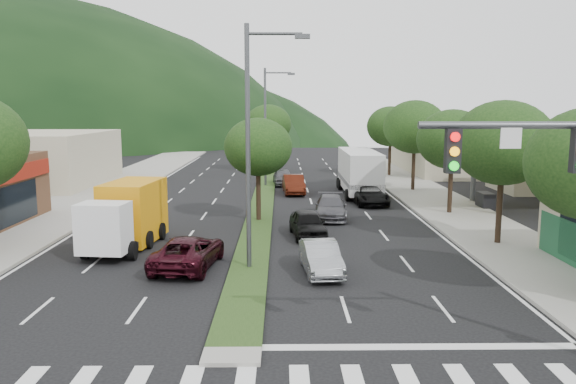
{
  "coord_description": "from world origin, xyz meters",
  "views": [
    {
      "loc": [
        1.35,
        -14.81,
        6.71
      ],
      "look_at": [
        1.69,
        13.05,
        2.51
      ],
      "focal_mm": 35.0,
      "sensor_mm": 36.0,
      "label": 1
    }
  ],
  "objects_px": {
    "tree_r_d": "(415,127)",
    "streetlight_mid": "(268,121)",
    "tree_med_near": "(258,147)",
    "motorhome": "(359,171)",
    "box_truck": "(128,217)",
    "tree_med_far": "(268,124)",
    "car_queue_d": "(369,195)",
    "streetlight_near": "(253,136)",
    "car_queue_e": "(283,177)",
    "tree_r_b": "(503,143)",
    "suv_maroon": "(188,252)",
    "sedan_silver": "(321,258)",
    "tree_r_c": "(452,140)",
    "car_queue_a": "(308,224)",
    "tree_r_e": "(390,127)",
    "car_queue_b": "(331,207)",
    "car_queue_c": "(294,184)"
  },
  "relations": [
    {
      "from": "tree_r_d",
      "to": "car_queue_b",
      "type": "distance_m",
      "value": 14.18
    },
    {
      "from": "tree_r_c",
      "to": "car_queue_d",
      "type": "distance_m",
      "value": 7.25
    },
    {
      "from": "tree_r_c",
      "to": "car_queue_e",
      "type": "height_order",
      "value": "tree_r_c"
    },
    {
      "from": "tree_r_b",
      "to": "suv_maroon",
      "type": "distance_m",
      "value": 15.67
    },
    {
      "from": "car_queue_b",
      "to": "tree_r_c",
      "type": "bearing_deg",
      "value": 12.07
    },
    {
      "from": "tree_med_near",
      "to": "car_queue_e",
      "type": "height_order",
      "value": "tree_med_near"
    },
    {
      "from": "tree_med_near",
      "to": "motorhome",
      "type": "bearing_deg",
      "value": 54.48
    },
    {
      "from": "suv_maroon",
      "to": "car_queue_b",
      "type": "height_order",
      "value": "suv_maroon"
    },
    {
      "from": "tree_r_b",
      "to": "suv_maroon",
      "type": "relative_size",
      "value": 1.41
    },
    {
      "from": "tree_r_e",
      "to": "car_queue_c",
      "type": "xyz_separation_m",
      "value": [
        -9.67,
        -11.07,
        -4.16
      ]
    },
    {
      "from": "tree_med_near",
      "to": "car_queue_a",
      "type": "height_order",
      "value": "tree_med_near"
    },
    {
      "from": "car_queue_c",
      "to": "motorhome",
      "type": "relative_size",
      "value": 0.5
    },
    {
      "from": "tree_r_b",
      "to": "streetlight_mid",
      "type": "xyz_separation_m",
      "value": [
        -11.79,
        21.0,
        0.55
      ]
    },
    {
      "from": "tree_med_far",
      "to": "car_queue_d",
      "type": "xyz_separation_m",
      "value": [
        7.48,
        -20.07,
        -4.35
      ]
    },
    {
      "from": "tree_r_e",
      "to": "car_queue_e",
      "type": "height_order",
      "value": "tree_r_e"
    },
    {
      "from": "suv_maroon",
      "to": "car_queue_e",
      "type": "height_order",
      "value": "car_queue_e"
    },
    {
      "from": "tree_r_d",
      "to": "car_queue_b",
      "type": "relative_size",
      "value": 1.53
    },
    {
      "from": "car_queue_a",
      "to": "motorhome",
      "type": "distance_m",
      "value": 15.26
    },
    {
      "from": "tree_r_c",
      "to": "sedan_silver",
      "type": "bearing_deg",
      "value": -125.71
    },
    {
      "from": "tree_r_b",
      "to": "car_queue_b",
      "type": "bearing_deg",
      "value": 137.73
    },
    {
      "from": "box_truck",
      "to": "car_queue_c",
      "type": "bearing_deg",
      "value": -110.06
    },
    {
      "from": "suv_maroon",
      "to": "car_queue_a",
      "type": "relative_size",
      "value": 1.21
    },
    {
      "from": "tree_r_c",
      "to": "streetlight_near",
      "type": "xyz_separation_m",
      "value": [
        -11.79,
        -12.0,
        0.84
      ]
    },
    {
      "from": "car_queue_e",
      "to": "tree_med_near",
      "type": "bearing_deg",
      "value": -99.05
    },
    {
      "from": "tree_med_near",
      "to": "tree_med_far",
      "type": "height_order",
      "value": "tree_med_far"
    },
    {
      "from": "tree_med_near",
      "to": "tree_r_e",
      "type": "bearing_deg",
      "value": 61.39
    },
    {
      "from": "streetlight_mid",
      "to": "car_queue_e",
      "type": "height_order",
      "value": "streetlight_mid"
    },
    {
      "from": "tree_med_near",
      "to": "suv_maroon",
      "type": "height_order",
      "value": "tree_med_near"
    },
    {
      "from": "suv_maroon",
      "to": "car_queue_e",
      "type": "xyz_separation_m",
      "value": [
        4.09,
        25.62,
        0.01
      ]
    },
    {
      "from": "tree_r_d",
      "to": "streetlight_mid",
      "type": "bearing_deg",
      "value": 165.73
    },
    {
      "from": "streetlight_mid",
      "to": "car_queue_c",
      "type": "bearing_deg",
      "value": -62.5
    },
    {
      "from": "box_truck",
      "to": "tree_r_e",
      "type": "bearing_deg",
      "value": -116.52
    },
    {
      "from": "streetlight_near",
      "to": "car_queue_e",
      "type": "relative_size",
      "value": 2.45
    },
    {
      "from": "tree_med_near",
      "to": "car_queue_a",
      "type": "distance_m",
      "value": 6.16
    },
    {
      "from": "tree_r_d",
      "to": "motorhome",
      "type": "xyz_separation_m",
      "value": [
        -4.58,
        -1.6,
        -3.36
      ]
    },
    {
      "from": "tree_r_d",
      "to": "suv_maroon",
      "type": "relative_size",
      "value": 1.46
    },
    {
      "from": "car_queue_a",
      "to": "motorhome",
      "type": "relative_size",
      "value": 0.45
    },
    {
      "from": "suv_maroon",
      "to": "box_truck",
      "type": "xyz_separation_m",
      "value": [
        -3.49,
        3.64,
        0.79
      ]
    },
    {
      "from": "streetlight_mid",
      "to": "car_queue_e",
      "type": "bearing_deg",
      "value": 35.58
    },
    {
      "from": "streetlight_mid",
      "to": "suv_maroon",
      "type": "distance_m",
      "value": 25.33
    },
    {
      "from": "tree_r_b",
      "to": "streetlight_near",
      "type": "xyz_separation_m",
      "value": [
        -11.79,
        -4.0,
        0.55
      ]
    },
    {
      "from": "tree_med_near",
      "to": "motorhome",
      "type": "xyz_separation_m",
      "value": [
        7.42,
        10.4,
        -2.61
      ]
    },
    {
      "from": "streetlight_mid",
      "to": "car_queue_c",
      "type": "distance_m",
      "value": 6.68
    },
    {
      "from": "suv_maroon",
      "to": "car_queue_c",
      "type": "xyz_separation_m",
      "value": [
        4.92,
        20.62,
        0.05
      ]
    },
    {
      "from": "motorhome",
      "to": "tree_r_e",
      "type": "bearing_deg",
      "value": 68.85
    },
    {
      "from": "tree_r_c",
      "to": "car_queue_a",
      "type": "distance_m",
      "value": 11.8
    },
    {
      "from": "tree_r_c",
      "to": "car_queue_b",
      "type": "xyz_separation_m",
      "value": [
        -7.62,
        -1.07,
        -4.07
      ]
    },
    {
      "from": "car_queue_e",
      "to": "sedan_silver",
      "type": "bearing_deg",
      "value": -90.5
    },
    {
      "from": "streetlight_mid",
      "to": "box_truck",
      "type": "xyz_separation_m",
      "value": [
        -6.29,
        -21.05,
        -4.11
      ]
    },
    {
      "from": "motorhome",
      "to": "tree_r_b",
      "type": "bearing_deg",
      "value": -74.03
    }
  ]
}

